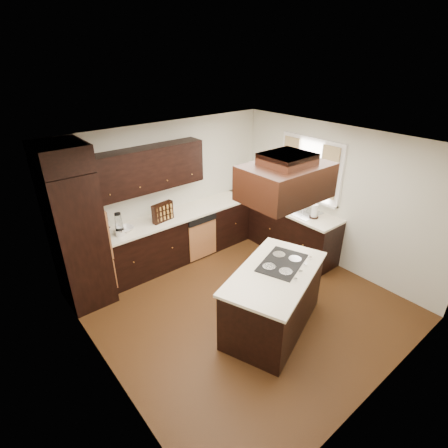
% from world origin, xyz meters
% --- Properties ---
extents(floor, '(4.20, 4.20, 0.02)m').
position_xyz_m(floor, '(0.00, 0.00, -0.01)').
color(floor, '#593417').
rests_on(floor, ground).
extents(ceiling, '(4.20, 4.20, 0.02)m').
position_xyz_m(ceiling, '(0.00, 0.00, 2.51)').
color(ceiling, silver).
rests_on(ceiling, ground).
extents(wall_back, '(4.20, 0.02, 2.50)m').
position_xyz_m(wall_back, '(0.00, 2.11, 1.25)').
color(wall_back, beige).
rests_on(wall_back, ground).
extents(wall_front, '(4.20, 0.02, 2.50)m').
position_xyz_m(wall_front, '(0.00, -2.11, 1.25)').
color(wall_front, beige).
rests_on(wall_front, ground).
extents(wall_left, '(0.02, 4.20, 2.50)m').
position_xyz_m(wall_left, '(-2.11, 0.00, 1.25)').
color(wall_left, beige).
rests_on(wall_left, ground).
extents(wall_right, '(0.02, 4.20, 2.50)m').
position_xyz_m(wall_right, '(2.11, 0.00, 1.25)').
color(wall_right, beige).
rests_on(wall_right, ground).
extents(oven_column, '(0.65, 0.75, 2.12)m').
position_xyz_m(oven_column, '(-1.78, 1.71, 1.06)').
color(oven_column, black).
rests_on(oven_column, floor).
extents(wall_oven_face, '(0.05, 0.62, 0.78)m').
position_xyz_m(wall_oven_face, '(-1.43, 1.71, 1.12)').
color(wall_oven_face, '#B87544').
rests_on(wall_oven_face, oven_column).
extents(base_cabinets_back, '(2.93, 0.60, 0.88)m').
position_xyz_m(base_cabinets_back, '(0.03, 1.80, 0.44)').
color(base_cabinets_back, black).
rests_on(base_cabinets_back, floor).
extents(base_cabinets_right, '(0.60, 2.40, 0.88)m').
position_xyz_m(base_cabinets_right, '(1.80, 0.90, 0.44)').
color(base_cabinets_right, black).
rests_on(base_cabinets_right, floor).
extents(countertop_back, '(2.93, 0.63, 0.04)m').
position_xyz_m(countertop_back, '(0.03, 1.79, 0.90)').
color(countertop_back, white).
rests_on(countertop_back, base_cabinets_back).
extents(countertop_right, '(0.63, 2.40, 0.04)m').
position_xyz_m(countertop_right, '(1.79, 0.90, 0.90)').
color(countertop_right, white).
rests_on(countertop_right, base_cabinets_right).
extents(upper_cabinets, '(2.00, 0.34, 0.72)m').
position_xyz_m(upper_cabinets, '(-0.43, 1.93, 1.81)').
color(upper_cabinets, black).
rests_on(upper_cabinets, wall_back).
extents(dishwasher_front, '(0.60, 0.05, 0.72)m').
position_xyz_m(dishwasher_front, '(0.33, 1.50, 0.40)').
color(dishwasher_front, '#B87544').
rests_on(dishwasher_front, floor).
extents(window_frame, '(0.06, 1.32, 1.12)m').
position_xyz_m(window_frame, '(2.07, 0.55, 1.65)').
color(window_frame, white).
rests_on(window_frame, wall_right).
extents(window_pane, '(0.00, 1.20, 1.00)m').
position_xyz_m(window_pane, '(2.10, 0.55, 1.65)').
color(window_pane, white).
rests_on(window_pane, wall_right).
extents(curtain_left, '(0.02, 0.34, 0.90)m').
position_xyz_m(curtain_left, '(2.01, 0.13, 1.70)').
color(curtain_left, beige).
rests_on(curtain_left, wall_right).
extents(curtain_right, '(0.02, 0.34, 0.90)m').
position_xyz_m(curtain_right, '(2.01, 0.97, 1.70)').
color(curtain_right, beige).
rests_on(curtain_right, wall_right).
extents(sink_rim, '(0.52, 0.84, 0.01)m').
position_xyz_m(sink_rim, '(1.80, 0.55, 0.92)').
color(sink_rim, silver).
rests_on(sink_rim, countertop_right).
extents(island, '(1.81, 1.38, 0.88)m').
position_xyz_m(island, '(0.02, -0.58, 0.44)').
color(island, black).
rests_on(island, floor).
extents(island_top, '(1.88, 1.46, 0.04)m').
position_xyz_m(island_top, '(0.02, -0.58, 0.90)').
color(island_top, white).
rests_on(island_top, island).
extents(cooktop, '(0.89, 0.74, 0.01)m').
position_xyz_m(cooktop, '(0.25, -0.49, 0.93)').
color(cooktop, black).
rests_on(cooktop, island_top).
extents(range_hood, '(1.05, 0.72, 0.42)m').
position_xyz_m(range_hood, '(0.10, -0.55, 2.16)').
color(range_hood, black).
rests_on(range_hood, ceiling).
extents(hood_duct, '(0.55, 0.50, 0.13)m').
position_xyz_m(hood_duct, '(0.10, -0.55, 2.44)').
color(hood_duct, black).
rests_on(hood_duct, ceiling).
extents(blender_base, '(0.15, 0.15, 0.10)m').
position_xyz_m(blender_base, '(-1.13, 1.70, 0.97)').
color(blender_base, silver).
rests_on(blender_base, countertop_back).
extents(blender_pitcher, '(0.13, 0.13, 0.26)m').
position_xyz_m(blender_pitcher, '(-1.13, 1.70, 1.15)').
color(blender_pitcher, silver).
rests_on(blender_pitcher, blender_base).
extents(spice_rack, '(0.41, 0.16, 0.33)m').
position_xyz_m(spice_rack, '(-0.34, 1.71, 1.09)').
color(spice_rack, black).
rests_on(spice_rack, countertop_back).
extents(mixing_bowl, '(0.31, 0.31, 0.06)m').
position_xyz_m(mixing_bowl, '(-1.00, 1.78, 0.95)').
color(mixing_bowl, white).
rests_on(mixing_bowl, countertop_back).
extents(soap_bottle, '(0.10, 0.11, 0.22)m').
position_xyz_m(soap_bottle, '(1.72, 0.97, 1.03)').
color(soap_bottle, white).
rests_on(soap_bottle, countertop_right).
extents(paper_towel, '(0.14, 0.14, 0.25)m').
position_xyz_m(paper_towel, '(1.77, 0.14, 1.04)').
color(paper_towel, white).
rests_on(paper_towel, countertop_right).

